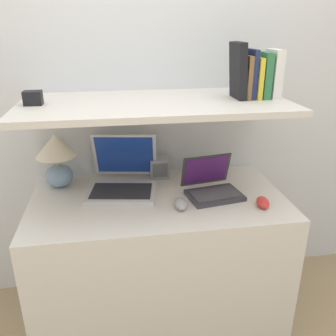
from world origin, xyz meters
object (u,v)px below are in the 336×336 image
at_px(laptop_large, 123,179).
at_px(second_mouse, 263,202).
at_px(book_white, 273,74).
at_px(book_green, 263,75).
at_px(book_yellow, 256,78).
at_px(book_black, 238,71).
at_px(computer_mouse, 181,204).
at_px(table_lamp, 57,155).
at_px(router_box, 159,168).
at_px(book_navy, 251,74).
at_px(laptop_small, 212,187).
at_px(shelf_gadget, 33,98).
at_px(book_brown, 245,77).

height_order(laptop_large, second_mouse, laptop_large).
distance_m(book_white, book_green, 0.05).
bearing_deg(book_white, book_yellow, -180.00).
relative_size(laptop_large, book_black, 1.54).
relative_size(computer_mouse, book_white, 0.49).
bearing_deg(table_lamp, laptop_large, -14.91).
relative_size(router_box, book_navy, 0.50).
bearing_deg(second_mouse, laptop_small, 140.49).
relative_size(book_white, book_black, 0.86).
height_order(router_box, book_green, book_green).
bearing_deg(book_yellow, book_white, 0.00).
bearing_deg(table_lamp, shelf_gadget, -109.92).
xyz_separation_m(second_mouse, book_green, (0.05, 0.25, 0.53)).
xyz_separation_m(laptop_small, book_yellow, (0.21, 0.08, 0.51)).
height_order(second_mouse, book_navy, book_navy).
distance_m(laptop_small, book_yellow, 0.55).
bearing_deg(book_yellow, table_lamp, 172.23).
bearing_deg(laptop_small, laptop_large, 163.17).
height_order(laptop_large, book_white, book_white).
bearing_deg(book_black, laptop_large, 175.26).
bearing_deg(book_brown, router_box, 156.34).
bearing_deg(book_brown, book_green, 0.00).
bearing_deg(shelf_gadget, book_yellow, 0.00).
distance_m(computer_mouse, book_brown, 0.66).
relative_size(laptop_large, book_yellow, 2.11).
bearing_deg(book_navy, computer_mouse, -151.15).
relative_size(laptop_large, book_green, 1.89).
height_order(laptop_small, router_box, laptop_small).
distance_m(second_mouse, book_black, 0.61).
relative_size(table_lamp, laptop_large, 0.71).
relative_size(second_mouse, book_black, 0.40).
bearing_deg(laptop_small, book_green, 18.63).
xyz_separation_m(laptop_small, router_box, (-0.22, 0.25, 0.01)).
relative_size(laptop_large, router_box, 3.58).
xyz_separation_m(book_brown, shelf_gadget, (-0.95, 0.00, -0.07)).
bearing_deg(computer_mouse, book_black, 33.61).
bearing_deg(book_white, laptop_small, -164.23).
relative_size(table_lamp, router_box, 2.56).
distance_m(router_box, book_green, 0.71).
distance_m(router_box, shelf_gadget, 0.73).
bearing_deg(book_white, table_lamp, 172.85).
bearing_deg(book_black, shelf_gadget, 180.00).
relative_size(book_navy, book_black, 0.87).
relative_size(laptop_large, laptop_small, 1.37).
bearing_deg(book_black, second_mouse, -73.31).
distance_m(table_lamp, second_mouse, 1.02).
distance_m(laptop_large, book_brown, 0.77).
distance_m(computer_mouse, book_green, 0.71).
relative_size(router_box, book_black, 0.43).
bearing_deg(book_green, book_brown, 180.00).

